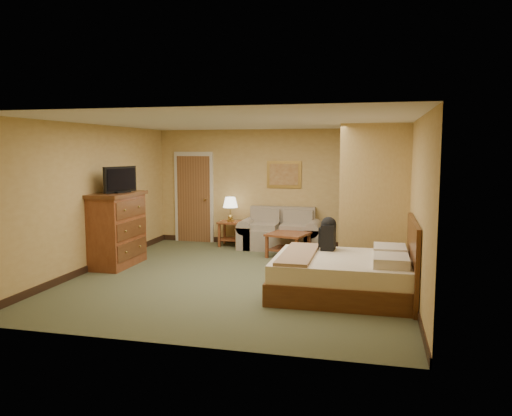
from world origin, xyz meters
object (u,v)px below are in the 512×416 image
(dresser, at_px, (117,229))
(bed, at_px, (349,275))
(coffee_table, at_px, (288,240))
(loveseat, at_px, (280,235))

(dresser, height_order, bed, dresser)
(coffee_table, bearing_deg, dresser, -152.79)
(dresser, bearing_deg, coffee_table, 27.21)
(loveseat, xyz_separation_m, bed, (1.64, -3.21, 0.02))
(coffee_table, bearing_deg, bed, -61.59)
(loveseat, bearing_deg, dresser, -139.48)
(coffee_table, distance_m, dresser, 3.34)
(coffee_table, distance_m, bed, 2.80)
(coffee_table, height_order, bed, bed)
(loveseat, bearing_deg, coffee_table, -67.81)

